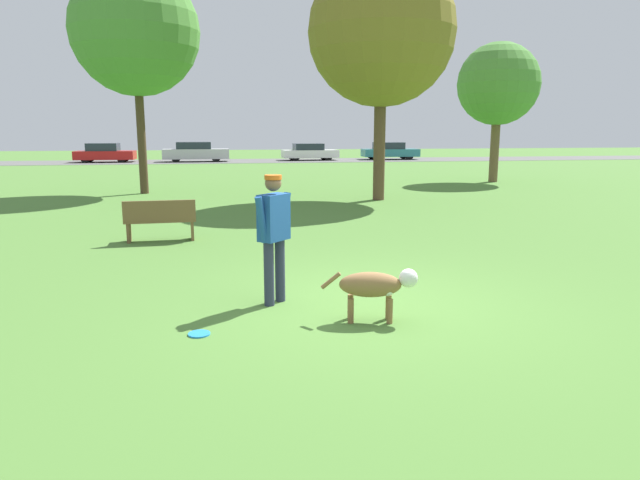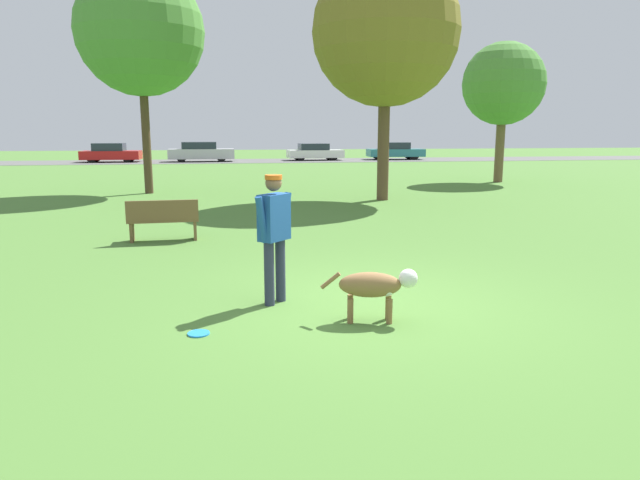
% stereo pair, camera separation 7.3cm
% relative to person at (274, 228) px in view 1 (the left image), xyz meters
% --- Properties ---
extents(ground_plane, '(120.00, 120.00, 0.00)m').
position_rel_person_xyz_m(ground_plane, '(1.16, -0.21, -0.98)').
color(ground_plane, '#4C7A33').
extents(far_road_strip, '(120.00, 6.00, 0.01)m').
position_rel_person_xyz_m(far_road_strip, '(1.16, 35.02, -0.98)').
color(far_road_strip, '#5B5B59').
rests_on(far_road_strip, ground_plane).
extents(person, '(0.54, 0.56, 1.66)m').
position_rel_person_xyz_m(person, '(0.00, 0.00, 0.00)').
color(person, '#2D334C').
rests_on(person, ground_plane).
extents(dog, '(1.13, 0.44, 0.63)m').
position_rel_person_xyz_m(dog, '(1.09, -0.91, -0.55)').
color(dog, olive).
rests_on(dog, ground_plane).
extents(frisbee, '(0.24, 0.24, 0.02)m').
position_rel_person_xyz_m(frisbee, '(-0.94, -1.02, -0.97)').
color(frisbee, '#268CE5').
rests_on(frisbee, ground_plane).
extents(tree_mid_center, '(4.54, 4.54, 7.44)m').
position_rel_person_xyz_m(tree_mid_center, '(4.40, 10.57, 4.17)').
color(tree_mid_center, brown).
rests_on(tree_mid_center, ground_plane).
extents(tree_far_left, '(4.30, 4.30, 7.64)m').
position_rel_person_xyz_m(tree_far_left, '(-3.25, 13.84, 4.49)').
color(tree_far_left, '#4C3826').
rests_on(tree_far_left, ground_plane).
extents(tree_far_right, '(3.43, 3.43, 5.84)m').
position_rel_person_xyz_m(tree_far_right, '(11.09, 16.00, 3.12)').
color(tree_far_right, brown).
rests_on(tree_far_right, ground_plane).
extents(parked_car_red, '(4.00, 1.88, 1.32)m').
position_rel_person_xyz_m(parked_car_red, '(-8.41, 35.13, -0.34)').
color(parked_car_red, red).
rests_on(parked_car_red, ground_plane).
extents(parked_car_silver, '(4.62, 1.75, 1.39)m').
position_rel_person_xyz_m(parked_car_silver, '(-2.19, 34.71, -0.30)').
color(parked_car_silver, '#B7B7BC').
rests_on(parked_car_silver, ground_plane).
extents(parked_car_white, '(4.16, 2.01, 1.24)m').
position_rel_person_xyz_m(parked_car_white, '(6.10, 35.29, -0.37)').
color(parked_car_white, white).
rests_on(parked_car_white, ground_plane).
extents(parked_car_teal, '(4.31, 2.01, 1.30)m').
position_rel_person_xyz_m(parked_car_teal, '(12.33, 35.34, -0.33)').
color(parked_car_teal, teal).
rests_on(parked_car_teal, ground_plane).
extents(park_bench, '(1.42, 0.47, 0.84)m').
position_rel_person_xyz_m(park_bench, '(-1.84, 4.57, -0.53)').
color(park_bench, brown).
rests_on(park_bench, ground_plane).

